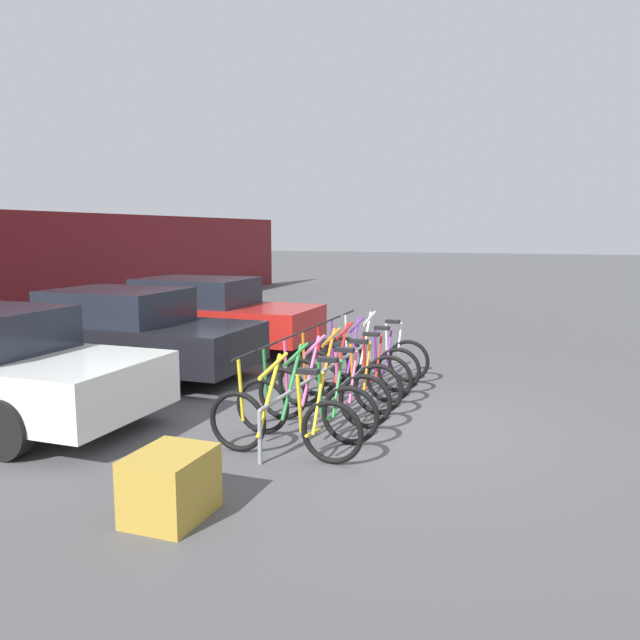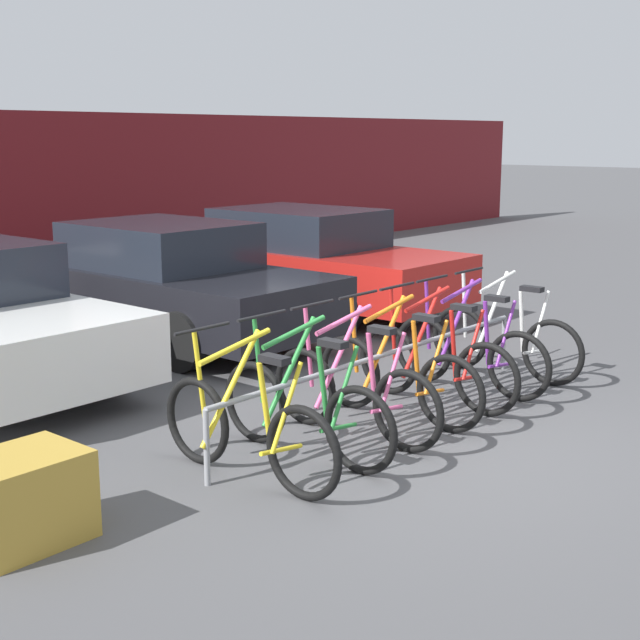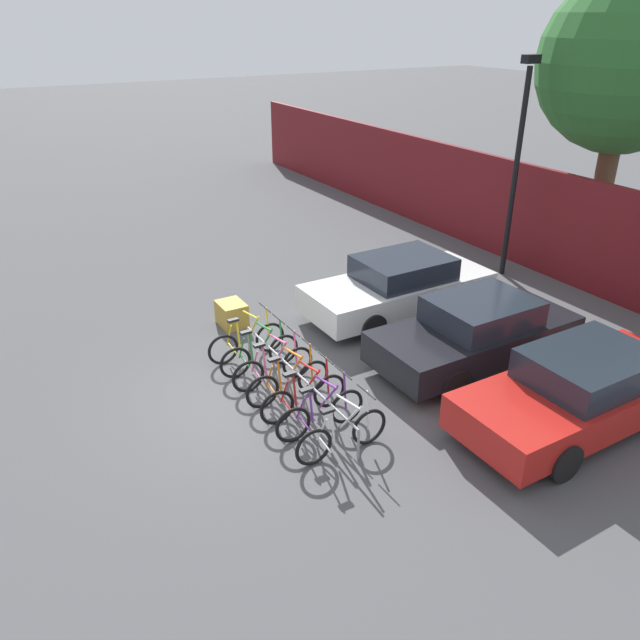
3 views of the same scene
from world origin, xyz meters
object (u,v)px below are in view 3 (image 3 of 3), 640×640
car_white (399,286)px  bicycle_yellow (247,341)px  cargo_crate (232,314)px  car_black (476,332)px  lamp_post (517,158)px  tree_behind_hoarding (628,64)px  bicycle_white (342,434)px  bicycle_pink (273,367)px  bicycle_purple (321,413)px  bike_rack (296,375)px  bicycle_red (304,397)px  bicycle_orange (288,382)px  bicycle_green (260,354)px  car_red (582,390)px

car_white → bicycle_yellow: bearing=-87.9°
bicycle_yellow → cargo_crate: bearing=164.6°
car_black → cargo_crate: (-4.08, -3.56, -0.42)m
lamp_post → tree_behind_hoarding: 3.59m
tree_behind_hoarding → bicycle_white: bearing=-70.7°
bicycle_yellow → bicycle_pink: same height
bicycle_yellow → tree_behind_hoarding: size_ratio=0.23×
bicycle_pink → bicycle_purple: size_ratio=1.00×
bike_rack → bicycle_red: bearing=-14.6°
bicycle_orange → bicycle_green: bearing=-176.6°
bicycle_white → car_white: bearing=135.2°
tree_behind_hoarding → lamp_post: bearing=-102.2°
bicycle_white → car_black: bearing=107.8°
bicycle_orange → car_black: size_ratio=0.40×
car_black → lamp_post: (-3.24, 4.09, 2.43)m
bicycle_yellow → bike_rack: bearing=1.0°
bicycle_white → lamp_post: lamp_post is taller
bike_rack → bicycle_pink: size_ratio=2.45×
car_white → cargo_crate: 3.95m
cargo_crate → tree_behind_hoarding: tree_behind_hoarding is taller
car_red → bicycle_orange: bearing=-129.3°
bicycle_green → bicycle_purple: bearing=-0.5°
car_red → tree_behind_hoarding: (-5.15, 6.84, 4.59)m
bicycle_pink → tree_behind_hoarding: (-1.32, 10.77, 4.90)m
bicycle_yellow → lamp_post: size_ratio=0.31×
car_red → cargo_crate: car_red is taller
bicycle_orange → tree_behind_hoarding: tree_behind_hoarding is taller
cargo_crate → car_red: bearing=28.7°
car_white → bike_rack: bearing=-62.8°
bicycle_green → lamp_post: 8.54m
lamp_post → cargo_crate: bearing=-96.3°
bicycle_orange → bicycle_red: (0.58, 0.00, 0.00)m
bicycle_purple → car_white: 5.08m
bike_rack → bicycle_yellow: size_ratio=2.45×
car_red → lamp_post: 7.44m
car_black → lamp_post: 5.76m
car_white → car_red: same height
bicycle_yellow → bicycle_pink: size_ratio=1.00×
bicycle_orange → lamp_post: size_ratio=0.31×
tree_behind_hoarding → bicycle_orange: bearing=-79.8°
bicycle_yellow → bicycle_red: (2.40, 0.00, 0.00)m
car_black → cargo_crate: car_black is taller
car_black → bicycle_orange: bearing=-100.3°
bicycle_purple → cargo_crate: bicycle_purple is taller
bicycle_orange → bicycle_purple: size_ratio=1.00×
bicycle_pink → cargo_crate: size_ratio=2.44×
bicycle_red → tree_behind_hoarding: bearing=101.9°
bicycle_red → bicycle_purple: bearing=-1.2°
car_black → lamp_post: bearing=128.4°
car_white → car_red: 5.18m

